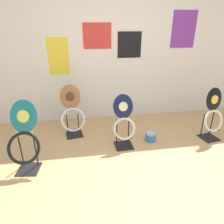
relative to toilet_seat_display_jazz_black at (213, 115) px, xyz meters
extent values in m
plane|color=tan|center=(-1.51, -0.86, -0.42)|extent=(14.00, 14.00, 0.00)
cube|color=silver|center=(-1.51, 1.16, 0.88)|extent=(8.00, 0.06, 2.60)
cube|color=yellow|center=(-2.49, 1.13, 0.84)|extent=(0.37, 0.01, 0.65)
cube|color=black|center=(-1.17, 1.13, 1.02)|extent=(0.45, 0.01, 0.47)
cube|color=purple|center=(-0.13, 1.13, 1.28)|extent=(0.48, 0.01, 0.66)
cube|color=red|center=(-1.77, 1.13, 1.18)|extent=(0.51, 0.01, 0.44)
cube|color=black|center=(0.00, -0.01, -0.42)|extent=(0.32, 0.32, 0.01)
cylinder|color=black|center=(-0.11, 0.06, -0.20)|extent=(0.02, 0.02, 0.42)
cylinder|color=black|center=(0.08, 0.10, -0.20)|extent=(0.02, 0.02, 0.42)
cylinder|color=black|center=(0.02, -0.09, -0.25)|extent=(0.22, 0.06, 0.02)
torus|color=beige|center=(0.01, -0.03, -0.08)|extent=(0.40, 0.22, 0.37)
ellipsoid|color=black|center=(-0.01, 0.05, 0.26)|extent=(0.32, 0.14, 0.38)
ellipsoid|color=yellow|center=(-0.01, 0.03, 0.27)|extent=(0.14, 0.05, 0.14)
sphere|color=silver|center=(-0.09, 0.01, 0.07)|extent=(0.02, 0.02, 0.02)
sphere|color=silver|center=(0.08, 0.04, 0.07)|extent=(0.02, 0.02, 0.02)
cube|color=black|center=(-2.88, -0.38, -0.42)|extent=(0.31, 0.31, 0.01)
cylinder|color=black|center=(-2.97, -0.27, -0.19)|extent=(0.02, 0.02, 0.45)
cylinder|color=black|center=(-2.77, -0.30, -0.19)|extent=(0.02, 0.02, 0.45)
cylinder|color=black|center=(-2.89, -0.45, -0.23)|extent=(0.22, 0.05, 0.02)
torus|color=black|center=(-2.88, -0.40, -0.07)|extent=(0.45, 0.30, 0.38)
ellipsoid|color=#197075|center=(-2.86, -0.23, 0.30)|extent=(0.37, 0.21, 0.41)
ellipsoid|color=#EADB4C|center=(-2.86, -0.24, 0.30)|extent=(0.16, 0.08, 0.16)
sphere|color=silver|center=(-2.97, -0.29, 0.10)|extent=(0.02, 0.02, 0.02)
sphere|color=silver|center=(-2.78, -0.32, 0.10)|extent=(0.02, 0.02, 0.02)
cube|color=black|center=(-1.50, -0.02, -0.42)|extent=(0.29, 0.29, 0.01)
cylinder|color=black|center=(-1.60, 0.07, -0.20)|extent=(0.02, 0.02, 0.42)
cylinder|color=black|center=(-1.40, 0.08, -0.20)|extent=(0.02, 0.02, 0.42)
cylinder|color=black|center=(-1.49, -0.09, -0.24)|extent=(0.22, 0.02, 0.02)
torus|color=beige|center=(-1.50, -0.04, -0.10)|extent=(0.35, 0.19, 0.32)
ellipsoid|color=#141942|center=(-1.50, 0.08, 0.22)|extent=(0.31, 0.13, 0.37)
ellipsoid|color=beige|center=(-1.50, 0.07, 0.23)|extent=(0.14, 0.05, 0.14)
sphere|color=silver|center=(-1.58, 0.03, 0.04)|extent=(0.02, 0.02, 0.02)
sphere|color=silver|center=(-1.41, 0.03, 0.04)|extent=(0.02, 0.02, 0.02)
cube|color=black|center=(-2.29, 0.46, -0.42)|extent=(0.32, 0.32, 0.01)
cylinder|color=black|center=(-2.40, 0.54, -0.24)|extent=(0.02, 0.02, 0.34)
cylinder|color=black|center=(-2.20, 0.57, -0.24)|extent=(0.02, 0.02, 0.34)
cylinder|color=black|center=(-2.27, 0.39, -0.28)|extent=(0.22, 0.05, 0.02)
torus|color=silver|center=(-2.28, 0.44, -0.12)|extent=(0.44, 0.30, 0.36)
ellipsoid|color=#936033|center=(-2.31, 0.61, 0.24)|extent=(0.37, 0.22, 0.40)
ellipsoid|color=#4C2D19|center=(-2.31, 0.60, 0.24)|extent=(0.16, 0.09, 0.15)
sphere|color=silver|center=(-2.39, 0.52, 0.04)|extent=(0.02, 0.02, 0.02)
sphere|color=silver|center=(-2.20, 0.55, 0.04)|extent=(0.02, 0.02, 0.02)
cylinder|color=teal|center=(-1.02, 0.07, -0.35)|extent=(0.18, 0.18, 0.14)
torus|color=silver|center=(-1.02, 0.07, -0.29)|extent=(0.18, 0.18, 0.01)
cylinder|color=#B2B2B7|center=(-1.02, 0.07, -0.28)|extent=(0.16, 0.16, 0.00)
camera|label=1|loc=(-2.11, -2.68, 1.37)|focal=32.00mm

